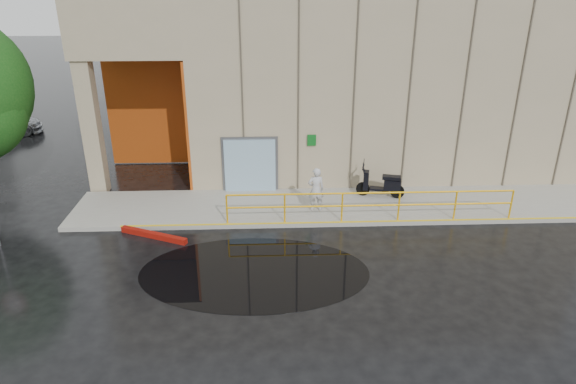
% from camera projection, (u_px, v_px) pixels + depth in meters
% --- Properties ---
extents(ground, '(120.00, 120.00, 0.00)m').
position_uv_depth(ground, '(238.00, 279.00, 14.20)').
color(ground, black).
rests_on(ground, ground).
extents(sidewalk, '(20.00, 3.00, 0.15)m').
position_uv_depth(sidewalk, '(356.00, 206.00, 18.45)').
color(sidewalk, gray).
rests_on(sidewalk, ground).
extents(building, '(20.00, 10.17, 8.00)m').
position_uv_depth(building, '(361.00, 60.00, 22.81)').
color(building, gray).
rests_on(building, ground).
extents(guardrail, '(9.56, 0.06, 1.03)m').
position_uv_depth(guardrail, '(371.00, 206.00, 16.98)').
color(guardrail, '#F8B00D').
rests_on(guardrail, sidewalk).
extents(person, '(0.60, 0.43, 1.56)m').
position_uv_depth(person, '(316.00, 189.00, 17.63)').
color(person, silver).
rests_on(person, sidewalk).
extents(scooter, '(1.80, 0.98, 1.36)m').
position_uv_depth(scooter, '(382.00, 177.00, 18.70)').
color(scooter, black).
rests_on(scooter, sidewalk).
extents(red_curb, '(2.26, 1.16, 0.18)m').
position_uv_depth(red_curb, '(154.00, 235.00, 16.35)').
color(red_curb, maroon).
rests_on(red_curb, ground).
extents(puddle, '(6.66, 4.27, 0.01)m').
position_uv_depth(puddle, '(254.00, 272.00, 14.50)').
color(puddle, black).
rests_on(puddle, ground).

